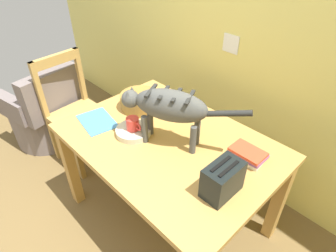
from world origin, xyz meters
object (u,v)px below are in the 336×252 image
cat (168,107)px  coffee_mug (133,124)px  wicker_basket (140,101)px  wicker_armchair (46,115)px  dining_table (168,150)px  book_stack (248,154)px  toaster (223,180)px  magazine (97,121)px  wooden_chair_near (77,113)px  saucer_bowl (133,131)px

cat → coffee_mug: bearing=90.4°
cat → wicker_basket: bearing=46.9°
wicker_armchair → dining_table: bearing=-93.4°
book_stack → toaster: 0.31m
wicker_armchair → magazine: bearing=-101.3°
wooden_chair_near → cat: bearing=89.7°
coffee_mug → toaster: (0.65, 0.02, 0.01)m
magazine → toaster: bearing=16.6°
coffee_mug → wooden_chair_near: 0.91m
magazine → wicker_armchair: wicker_armchair is taller
magazine → wicker_armchair: size_ratio=0.35×
wicker_armchair → toaster: bearing=-98.1°
dining_table → wicker_basket: bearing=164.6°
cat → toaster: 0.49m
dining_table → saucer_bowl: size_ratio=6.01×
dining_table → cat: bearing=-39.2°
saucer_bowl → book_stack: book_stack is taller
wicker_basket → dining_table: bearing=-15.4°
coffee_mug → wicker_basket: coffee_mug is taller
toaster → wicker_armchair: (-1.95, -0.10, -0.54)m
wicker_basket → toaster: (0.86, -0.21, 0.03)m
dining_table → magazine: bearing=-155.8°
magazine → book_stack: 0.97m
book_stack → wicker_basket: 0.82m
dining_table → coffee_mug: (-0.18, -0.11, 0.16)m
coffee_mug → cat: bearing=26.9°
cat → magazine: cat is taller
book_stack → wicker_armchair: 2.01m
book_stack → wicker_basket: (-0.82, -0.09, 0.02)m
wicker_basket → book_stack: bearing=6.4°
dining_table → coffee_mug: bearing=-148.2°
coffee_mug → magazine: coffee_mug is taller
coffee_mug → wooden_chair_near: wooden_chair_near is taller
wooden_chair_near → wicker_armchair: 0.50m
magazine → toaster: 0.94m
saucer_bowl → magazine: bearing=-161.4°
coffee_mug → saucer_bowl: bearing=180.0°
cat → saucer_bowl: (-0.20, -0.10, -0.23)m
coffee_mug → wicker_armchair: coffee_mug is taller
toaster → wicker_armchair: size_ratio=0.26×
dining_table → saucer_bowl: 0.24m
cat → wooden_chair_near: 1.17m
saucer_bowl → coffee_mug: bearing=0.0°
cat → wicker_basket: (-0.41, 0.12, -0.19)m
toaster → magazine: bearing=-173.4°
book_stack → cat: bearing=-152.5°
dining_table → wicker_armchair: size_ratio=1.66×
coffee_mug → magazine: (-0.27, -0.09, -0.07)m
saucer_bowl → wooden_chair_near: size_ratio=0.23×
book_stack → wooden_chair_near: (-1.45, -0.29, -0.30)m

